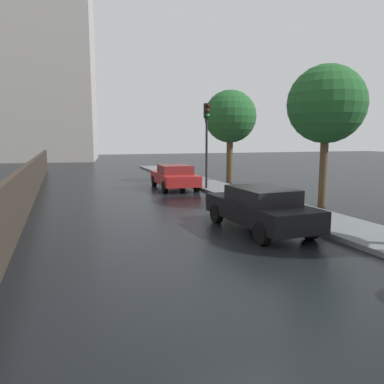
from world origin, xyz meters
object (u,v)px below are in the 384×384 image
object	(u,v)px
car_black_near_kerb	(260,208)
street_tree_mid	(326,105)
car_red_mid_road	(174,176)
street_tree_far	(230,117)
traffic_light	(207,130)

from	to	relation	value
car_black_near_kerb	street_tree_mid	world-z (taller)	street_tree_mid
car_red_mid_road	street_tree_far	xyz separation A→B (m)	(4.25, 2.03, 3.40)
car_red_mid_road	traffic_light	xyz separation A→B (m)	(1.44, -1.17, 2.52)
car_red_mid_road	street_tree_mid	xyz separation A→B (m)	(4.20, -7.12, 3.40)
car_red_mid_road	traffic_light	world-z (taller)	traffic_light
car_black_near_kerb	traffic_light	xyz separation A→B (m)	(1.68, 8.76, 2.50)
car_red_mid_road	traffic_light	distance (m)	3.12
street_tree_mid	street_tree_far	bearing A→B (deg)	89.70
car_black_near_kerb	street_tree_far	world-z (taller)	street_tree_far
car_black_near_kerb	street_tree_far	size ratio (longest dim) A/B	0.75
traffic_light	street_tree_mid	distance (m)	6.62
car_black_near_kerb	street_tree_far	bearing A→B (deg)	67.36
car_black_near_kerb	car_red_mid_road	world-z (taller)	car_red_mid_road
car_red_mid_road	street_tree_mid	distance (m)	8.94
traffic_light	street_tree_mid	world-z (taller)	street_tree_mid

